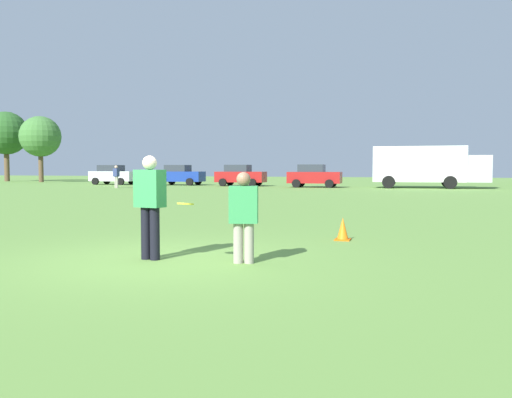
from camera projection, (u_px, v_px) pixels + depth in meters
name	position (u px, v px, depth m)	size (l,w,h in m)	color
ground_plane	(163.00, 260.00, 9.00)	(174.14, 174.14, 0.00)	#608C3D
player_thrower	(150.00, 201.00, 8.98)	(0.51, 0.35, 1.72)	black
player_defender	(244.00, 213.00, 8.64)	(0.50, 0.37, 1.45)	gray
frisbee	(185.00, 204.00, 8.65)	(0.27, 0.27, 0.06)	yellow
traffic_cone	(343.00, 229.00, 11.44)	(0.32, 0.32, 0.48)	#D8590C
parked_car_near_left	(113.00, 175.00, 50.74)	(4.27, 2.36, 1.82)	silver
parked_car_mid_left	(180.00, 175.00, 49.12)	(4.27, 2.36, 1.82)	navy
parked_car_center	(240.00, 175.00, 46.68)	(4.27, 2.36, 1.82)	maroon
parked_car_mid_right	(314.00, 176.00, 43.38)	(4.27, 2.36, 1.82)	maroon
box_truck	(427.00, 165.00, 41.65)	(8.60, 3.25, 3.18)	white
bystander_sideline_watcher	(116.00, 175.00, 41.89)	(0.54, 0.41, 1.74)	gray
tree_west_oak	(6.00, 133.00, 63.58)	(5.01, 5.01, 8.14)	brown
tree_west_maple	(40.00, 137.00, 59.76)	(4.46, 4.46, 7.24)	brown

